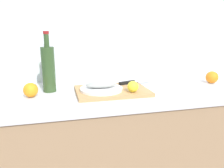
% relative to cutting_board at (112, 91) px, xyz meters
% --- Properties ---
extents(back_wall, '(3.20, 0.05, 2.50)m').
position_rel_cutting_board_xyz_m(back_wall, '(0.13, 0.37, 0.34)').
color(back_wall, silver).
rests_on(back_wall, ground_plane).
extents(kitchen_counter, '(2.00, 0.60, 0.90)m').
position_rel_cutting_board_xyz_m(kitchen_counter, '(0.13, 0.05, -0.46)').
color(kitchen_counter, '#9E7A56').
rests_on(kitchen_counter, ground_plane).
extents(cutting_board, '(0.40, 0.28, 0.02)m').
position_rel_cutting_board_xyz_m(cutting_board, '(0.00, 0.00, 0.00)').
color(cutting_board, tan).
rests_on(cutting_board, kitchen_counter).
extents(white_plate, '(0.24, 0.24, 0.01)m').
position_rel_cutting_board_xyz_m(white_plate, '(-0.06, -0.01, 0.02)').
color(white_plate, white).
rests_on(white_plate, cutting_board).
extents(fish_fillet, '(0.18, 0.08, 0.04)m').
position_rel_cutting_board_xyz_m(fish_fillet, '(-0.06, -0.01, 0.04)').
color(fish_fillet, '#999E99').
rests_on(fish_fillet, white_plate).
extents(chef_knife, '(0.28, 0.12, 0.02)m').
position_rel_cutting_board_xyz_m(chef_knife, '(0.17, 0.11, 0.02)').
color(chef_knife, silver).
rests_on(chef_knife, cutting_board).
extents(lemon_0, '(0.06, 0.06, 0.06)m').
position_rel_cutting_board_xyz_m(lemon_0, '(0.09, -0.08, 0.04)').
color(lemon_0, yellow).
rests_on(lemon_0, cutting_board).
extents(olive_oil_bottle, '(0.06, 0.06, 0.26)m').
position_rel_cutting_board_xyz_m(olive_oil_bottle, '(-0.35, 0.25, 0.10)').
color(olive_oil_bottle, olive).
rests_on(olive_oil_bottle, kitchen_counter).
extents(wine_bottle, '(0.07, 0.07, 0.34)m').
position_rel_cutting_board_xyz_m(wine_bottle, '(-0.34, 0.11, 0.13)').
color(wine_bottle, '#2D4723').
rests_on(wine_bottle, kitchen_counter).
extents(orange_0, '(0.08, 0.08, 0.08)m').
position_rel_cutting_board_xyz_m(orange_0, '(0.70, 0.06, 0.03)').
color(orange_0, orange).
rests_on(orange_0, kitchen_counter).
extents(orange_1, '(0.08, 0.08, 0.08)m').
position_rel_cutting_board_xyz_m(orange_1, '(-0.44, 0.02, 0.03)').
color(orange_1, orange).
rests_on(orange_1, kitchen_counter).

